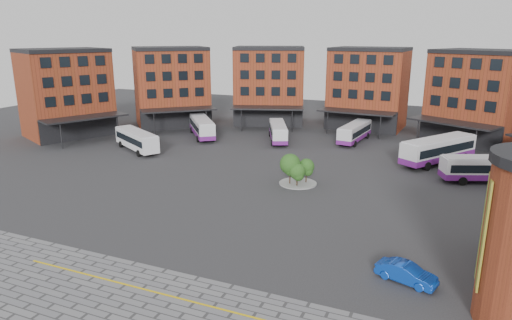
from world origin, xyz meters
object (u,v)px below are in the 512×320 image
at_px(bus_b, 202,127).
at_px(blue_car, 406,273).
at_px(bus_c, 278,131).
at_px(bus_f, 490,169).
at_px(tree_island, 296,169).
at_px(bus_d, 355,132).
at_px(bus_a, 136,139).
at_px(bus_e, 438,150).

relative_size(bus_b, blue_car, 2.49).
relative_size(bus_c, blue_car, 2.44).
bearing_deg(bus_f, bus_b, -122.57).
relative_size(tree_island, bus_b, 0.42).
distance_m(bus_c, bus_d, 12.39).
bearing_deg(bus_d, bus_c, -153.14).
bearing_deg(bus_b, bus_a, -148.42).
bearing_deg(blue_car, bus_f, 3.51).
xyz_separation_m(bus_a, blue_car, (40.95, -23.28, -1.10)).
bearing_deg(bus_d, bus_a, -140.63).
bearing_deg(bus_d, bus_b, -158.48).
xyz_separation_m(tree_island, bus_b, (-22.68, 17.92, -0.22)).
distance_m(tree_island, blue_car, 22.36).
bearing_deg(bus_c, bus_b, 165.54).
distance_m(tree_island, bus_d, 24.58).
xyz_separation_m(tree_island, bus_e, (14.76, 16.17, -0.04)).
distance_m(tree_island, bus_b, 28.91).
height_order(bus_e, bus_f, bus_e).
relative_size(tree_island, bus_e, 0.36).
height_order(bus_e, blue_car, bus_e).
bearing_deg(bus_c, tree_island, -88.61).
height_order(tree_island, bus_c, tree_island).
xyz_separation_m(bus_c, bus_f, (30.43, -10.31, 0.11)).
distance_m(bus_a, blue_car, 47.12).
height_order(bus_b, bus_e, bus_e).
bearing_deg(bus_b, bus_d, -23.73).
height_order(bus_c, bus_f, bus_f).
xyz_separation_m(tree_island, bus_a, (-26.98, 5.86, -0.17)).
bearing_deg(bus_a, bus_f, -55.08).
xyz_separation_m(bus_e, bus_f, (5.89, -6.30, -0.23)).
height_order(bus_a, bus_b, bus_b).
relative_size(tree_island, blue_car, 1.04).
bearing_deg(blue_car, bus_b, 63.31).
distance_m(bus_a, bus_b, 12.80).
height_order(bus_b, bus_c, bus_b).
distance_m(bus_c, bus_e, 24.87).
xyz_separation_m(bus_c, bus_d, (11.61, 4.32, 0.03)).
xyz_separation_m(bus_e, blue_car, (-0.79, -33.59, -1.22)).
bearing_deg(blue_car, tree_island, 56.00).
xyz_separation_m(bus_a, bus_f, (47.64, 4.01, -0.11)).
relative_size(bus_d, bus_f, 0.96).
xyz_separation_m(bus_b, bus_c, (12.91, 2.27, -0.17)).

